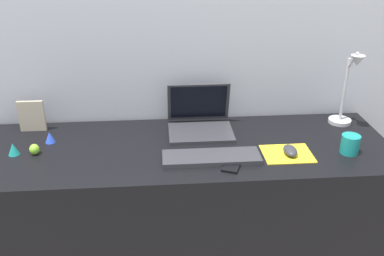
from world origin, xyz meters
The scene contains 13 objects.
back_wall centered at (0.00, 0.34, 0.76)m, with size 3.05×0.05×1.51m, color #B2B7C1.
desk centered at (0.00, 0.00, 0.37)m, with size 1.85×0.61×0.74m, color black.
laptop centered at (0.09, 0.18, 0.79)m, with size 0.30×0.26×0.21m.
keyboard centered at (0.11, -0.12, 0.75)m, with size 0.41×0.13×0.02m, color #333338.
mousepad centered at (0.44, -0.11, 0.74)m, with size 0.21×0.17×0.00m, color yellow.
mouse centered at (0.45, -0.11, 0.76)m, with size 0.06×0.10×0.03m, color #333338.
cell_phone centered at (0.19, -0.18, 0.74)m, with size 0.06×0.13×0.01m, color black.
desk_lamp centered at (0.78, 0.16, 0.92)m, with size 0.11×0.17×0.38m.
picture_frame centered at (-0.71, 0.22, 0.81)m, with size 0.12×0.02×0.15m, color #B2A58C.
coffee_mug centered at (0.70, -0.11, 0.78)m, with size 0.08×0.08×0.08m, color teal.
toy_figurine_lime centered at (-0.64, -0.02, 0.76)m, with size 0.04×0.04×0.05m, color #8CDB33.
toy_figurine_blue centered at (-0.60, 0.09, 0.77)m, with size 0.05×0.05×0.05m, color blue.
toy_figurine_teal centered at (-0.73, -0.01, 0.77)m, with size 0.05×0.05×0.05m, color teal.
Camera 1 is at (-0.10, -1.70, 1.64)m, focal length 40.63 mm.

